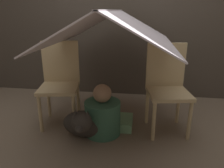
% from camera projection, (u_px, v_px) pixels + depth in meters
% --- Properties ---
extents(ground_plane, '(8.80, 8.80, 0.00)m').
position_uv_depth(ground_plane, '(110.00, 135.00, 2.22)').
color(ground_plane, '#7A6651').
extents(wall_back, '(7.00, 0.05, 2.50)m').
position_uv_depth(wall_back, '(123.00, 6.00, 2.94)').
color(wall_back, '#4C4238').
rests_on(wall_back, ground_plane).
extents(chair_left, '(0.46, 0.46, 0.89)m').
position_uv_depth(chair_left, '(60.00, 80.00, 2.37)').
color(chair_left, '#D1B27F').
rests_on(chair_left, ground_plane).
extents(chair_right, '(0.46, 0.46, 0.89)m').
position_uv_depth(chair_right, '(167.00, 85.00, 2.22)').
color(chair_right, '#D1B27F').
rests_on(chair_right, ground_plane).
extents(sheet_canopy, '(1.15, 1.46, 0.32)m').
position_uv_depth(sheet_canopy, '(112.00, 27.00, 2.04)').
color(sheet_canopy, silver).
extents(person_front, '(0.36, 0.36, 0.53)m').
position_uv_depth(person_front, '(103.00, 115.00, 2.19)').
color(person_front, '#38664C').
rests_on(person_front, ground_plane).
extents(dog, '(0.49, 0.42, 0.38)m').
position_uv_depth(dog, '(86.00, 124.00, 2.10)').
color(dog, '#332D28').
rests_on(dog, ground_plane).
extents(floor_cushion, '(0.37, 0.29, 0.10)m').
position_uv_depth(floor_cushion, '(115.00, 122.00, 2.38)').
color(floor_cushion, '#7FB27F').
rests_on(floor_cushion, ground_plane).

